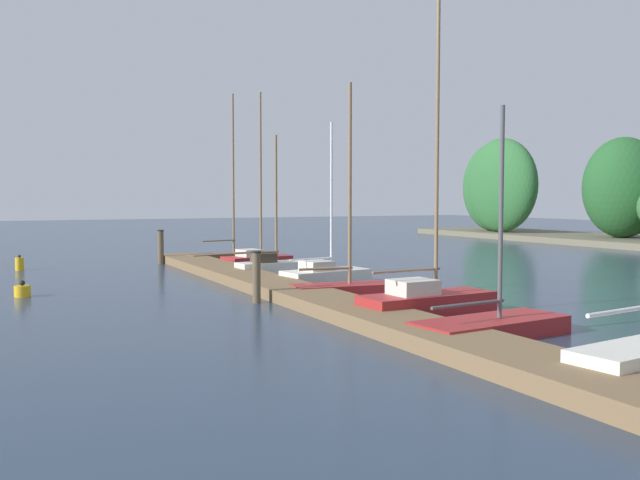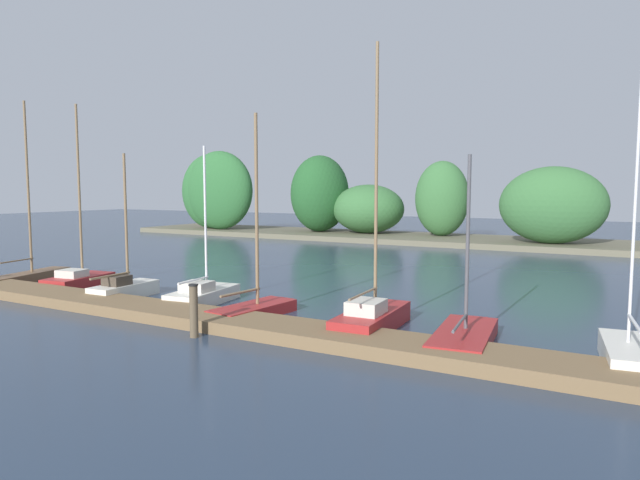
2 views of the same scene
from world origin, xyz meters
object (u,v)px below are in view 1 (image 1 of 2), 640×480
(sailboat_0, at_px, (232,253))
(sailboat_4, at_px, (347,285))
(mooring_piling_0, at_px, (161,247))
(sailboat_1, at_px, (258,258))
(sailboat_2, at_px, (273,266))
(channel_buoy_0, at_px, (22,291))
(mooring_piling_1, at_px, (257,277))
(sailboat_6, at_px, (496,325))
(sailboat_5, at_px, (430,299))
(channel_buoy_1, at_px, (20,264))
(sailboat_3, at_px, (328,274))

(sailboat_0, distance_m, sailboat_4, 12.78)
(mooring_piling_0, bearing_deg, sailboat_1, 46.93)
(sailboat_2, xyz_separation_m, channel_buoy_0, (1.79, -8.91, -0.21))
(mooring_piling_0, xyz_separation_m, channel_buoy_0, (8.59, -6.18, -0.59))
(sailboat_2, height_order, mooring_piling_0, sailboat_2)
(sailboat_2, xyz_separation_m, mooring_piling_1, (6.07, -3.00, 0.35))
(channel_buoy_0, bearing_deg, sailboat_6, 39.07)
(sailboat_1, xyz_separation_m, sailboat_5, (13.55, -0.57, 0.04))
(sailboat_4, height_order, sailboat_6, sailboat_4)
(mooring_piling_0, xyz_separation_m, channel_buoy_1, (0.33, -5.91, -0.50))
(sailboat_3, distance_m, sailboat_6, 9.54)
(sailboat_2, xyz_separation_m, sailboat_5, (10.01, 0.18, 0.04))
(sailboat_2, bearing_deg, sailboat_4, -93.41)
(mooring_piling_0, height_order, mooring_piling_1, mooring_piling_0)
(sailboat_6, distance_m, channel_buoy_1, 21.03)
(sailboat_5, bearing_deg, sailboat_1, 84.47)
(sailboat_6, xyz_separation_m, mooring_piling_1, (-6.66, -2.97, 0.50))
(sailboat_1, height_order, mooring_piling_0, sailboat_1)
(mooring_piling_1, xyz_separation_m, channel_buoy_0, (-4.28, -5.91, -0.56))
(sailboat_4, relative_size, mooring_piling_0, 4.21)
(sailboat_1, height_order, mooring_piling_1, sailboat_1)
(sailboat_0, distance_m, mooring_piling_0, 3.38)
(sailboat_2, xyz_separation_m, mooring_piling_0, (-6.80, -2.73, 0.38))
(sailboat_5, relative_size, mooring_piling_1, 5.54)
(sailboat_1, bearing_deg, sailboat_0, 83.30)
(mooring_piling_1, relative_size, channel_buoy_1, 2.28)
(sailboat_3, relative_size, mooring_piling_1, 3.78)
(channel_buoy_0, bearing_deg, mooring_piling_0, 144.25)
(sailboat_0, relative_size, channel_buoy_1, 12.17)
(sailboat_3, relative_size, channel_buoy_1, 8.61)
(sailboat_0, bearing_deg, sailboat_1, -100.50)
(mooring_piling_1, height_order, channel_buoy_0, mooring_piling_1)
(sailboat_2, height_order, channel_buoy_1, sailboat_2)
(sailboat_3, bearing_deg, sailboat_1, 82.29)
(sailboat_3, bearing_deg, channel_buoy_1, 126.62)
(sailboat_2, xyz_separation_m, channel_buoy_1, (-6.46, -8.63, -0.12))
(sailboat_1, distance_m, mooring_piling_0, 4.78)
(sailboat_1, relative_size, sailboat_3, 1.35)
(sailboat_0, xyz_separation_m, mooring_piling_1, (12.82, -3.63, 0.37))
(channel_buoy_0, xyz_separation_m, channel_buoy_1, (-8.26, 0.28, 0.09))
(sailboat_5, relative_size, channel_buoy_0, 16.20)
(sailboat_0, bearing_deg, sailboat_3, -102.20)
(sailboat_2, bearing_deg, channel_buoy_1, 140.24)
(sailboat_1, relative_size, sailboat_4, 1.17)
(sailboat_4, distance_m, channel_buoy_0, 9.82)
(sailboat_2, height_order, mooring_piling_1, sailboat_2)
(sailboat_4, height_order, sailboat_5, sailboat_5)
(channel_buoy_1, bearing_deg, sailboat_4, 34.53)
(sailboat_2, xyz_separation_m, sailboat_3, (3.22, 0.71, -0.05))
(sailboat_2, distance_m, channel_buoy_1, 10.79)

